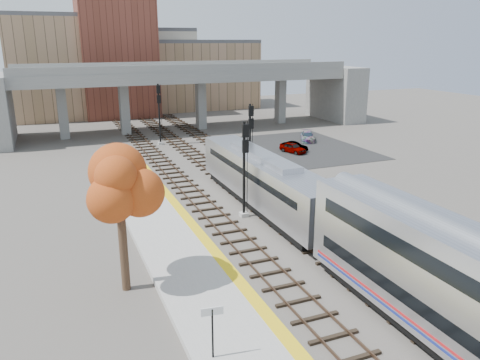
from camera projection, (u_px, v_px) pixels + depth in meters
name	position (u px, v px, depth m)	size (l,w,h in m)	color
ground	(326.00, 269.00, 26.77)	(160.00, 160.00, 0.00)	#47423D
platform	(205.00, 291.00, 24.09)	(4.50, 60.00, 0.35)	#9E9E99
yellow_strip	(239.00, 281.00, 24.72)	(0.70, 60.00, 0.01)	yellow
tracks	(252.00, 200.00, 38.16)	(10.70, 95.00, 0.25)	black
overpass	(187.00, 89.00, 66.75)	(54.00, 12.00, 9.50)	slate
buildings_far	(133.00, 67.00, 83.93)	(43.00, 21.00, 20.60)	#A37E5F
parking_lot	(299.00, 148.00, 56.67)	(14.00, 18.00, 0.04)	black
locomotive	(263.00, 180.00, 35.97)	(3.02, 19.05, 4.10)	#A8AAB2
signal_mast_near	(244.00, 171.00, 33.69)	(0.60, 0.64, 7.10)	#9E9E99
signal_mast_mid	(250.00, 143.00, 42.60)	(0.60, 0.64, 7.11)	#9E9E99
signal_mast_far	(159.00, 114.00, 57.51)	(0.60, 0.64, 7.49)	#9E9E99
station_sign	(212.00, 322.00, 18.34)	(0.90, 0.17, 2.27)	black
tree	(119.00, 186.00, 23.00)	(3.60, 3.60, 7.67)	#382619
car_a	(293.00, 148.00, 54.02)	(1.37, 3.39, 1.16)	#99999E
car_b	(294.00, 147.00, 54.83)	(1.14, 3.26, 1.08)	#99999E
car_c	(307.00, 136.00, 60.28)	(1.66, 4.07, 1.18)	#99999E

